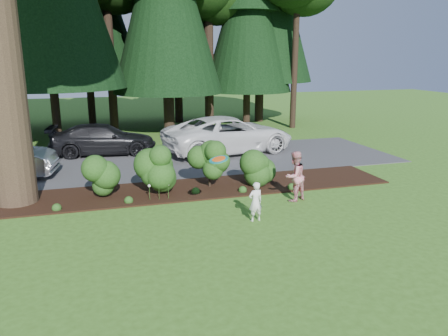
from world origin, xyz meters
name	(u,v)px	position (x,y,z in m)	size (l,w,h in m)	color
ground	(183,227)	(0.00, 0.00, 0.00)	(80.00, 80.00, 0.00)	#365E1A
mulch_bed	(164,191)	(0.00, 3.25, 0.03)	(16.00, 2.50, 0.05)	black
driveway	(149,163)	(0.00, 7.50, 0.01)	(22.00, 6.00, 0.03)	#38383A
shrub_row	(187,168)	(0.77, 3.14, 0.81)	(6.53, 1.60, 1.61)	#204314
lily_cluster	(159,186)	(-0.30, 2.40, 0.50)	(0.69, 0.09, 0.57)	#204314
car_white_suv	(229,135)	(3.89, 8.49, 0.89)	(2.85, 6.19, 1.72)	silver
car_dark_suv	(103,139)	(-1.80, 9.80, 0.73)	(1.95, 4.80, 1.39)	black
child	(256,202)	(2.03, -0.12, 0.57)	(0.41, 0.27, 1.14)	white
adult	(294,176)	(3.83, 1.21, 0.80)	(0.78, 0.61, 1.60)	red
frisbee	(219,159)	(0.94, -0.24, 1.87)	(0.51, 0.51, 0.18)	#167579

